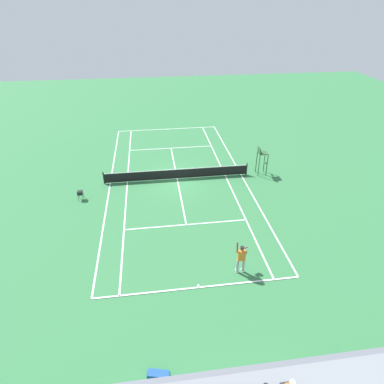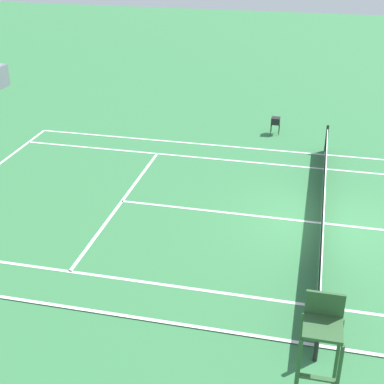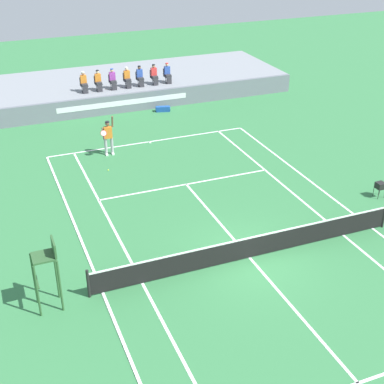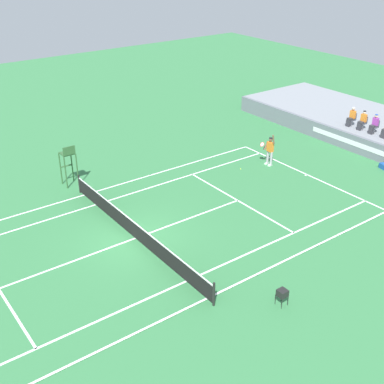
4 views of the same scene
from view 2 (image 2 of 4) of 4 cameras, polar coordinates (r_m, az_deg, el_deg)
name	(u,v)px [view 2 (image 2 of 4)]	position (r m, az deg, el deg)	size (l,w,h in m)	color
ground_plane	(321,224)	(17.50, 13.04, -3.17)	(80.00, 80.00, 0.00)	#337542
court	(322,224)	(17.50, 13.04, -3.14)	(11.08, 23.88, 0.03)	#337542
net	(323,209)	(17.25, 13.21, -1.67)	(11.98, 0.10, 1.07)	black
umpire_chair	(321,342)	(10.72, 12.97, -14.63)	(0.77, 0.77, 2.44)	#2D562D
ball_hopper	(276,121)	(24.16, 8.51, 7.20)	(0.36, 0.36, 0.70)	black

